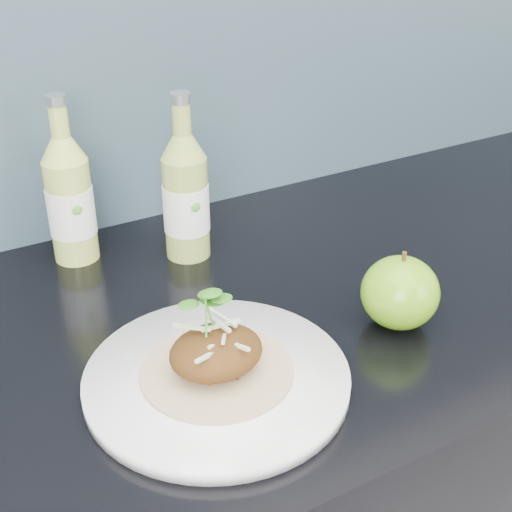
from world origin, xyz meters
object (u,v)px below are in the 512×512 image
object	(u,v)px
green_apple	(400,292)
cider_bottle_left	(70,200)
dinner_plate	(217,379)
cider_bottle_right	(186,197)

from	to	relation	value
green_apple	cider_bottle_left	size ratio (longest dim) A/B	0.49
dinner_plate	cider_bottle_left	distance (m)	0.34
dinner_plate	cider_bottle_left	xyz separation A→B (m)	(-0.04, 0.33, 0.08)
cider_bottle_left	cider_bottle_right	distance (m)	0.15
green_apple	cider_bottle_left	world-z (taller)	cider_bottle_left
green_apple	cider_bottle_right	xyz separation A→B (m)	(-0.14, 0.27, 0.04)
green_apple	cider_bottle_right	world-z (taller)	cider_bottle_right
dinner_plate	green_apple	distance (m)	0.23
dinner_plate	cider_bottle_right	world-z (taller)	cider_bottle_right
cider_bottle_left	dinner_plate	bearing A→B (deg)	-75.91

